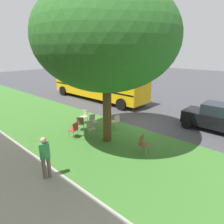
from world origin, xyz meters
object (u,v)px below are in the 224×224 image
(pedestrian_1, at_px, (45,156))
(chair_0, at_px, (143,143))
(chair_4, at_px, (116,121))
(parked_car, at_px, (218,117))
(chair_6, at_px, (80,123))
(chair_3, at_px, (74,129))
(school_bus, at_px, (97,81))
(chair_5, at_px, (93,120))
(chair_2, at_px, (91,127))
(street_tree, at_px, (107,38))
(chair_1, at_px, (84,115))

(pedestrian_1, bearing_deg, chair_0, -112.20)
(chair_4, bearing_deg, pedestrian_1, 102.97)
(parked_car, height_order, pedestrian_1, pedestrian_1)
(chair_6, xyz_separation_m, parked_car, (-6.01, -5.44, 0.32))
(chair_3, bearing_deg, school_bus, -52.52)
(school_bus, xyz_separation_m, pedestrian_1, (-7.44, 9.87, -0.83))
(parked_car, xyz_separation_m, school_bus, (10.87, -0.69, 0.92))
(chair_6, bearing_deg, chair_5, -109.24)
(chair_4, xyz_separation_m, chair_5, (1.07, 0.87, 0.00))
(chair_2, distance_m, school_bus, 8.64)
(chair_2, distance_m, chair_3, 0.92)
(chair_2, height_order, chair_6, same)
(chair_0, distance_m, school_bus, 10.87)
(street_tree, distance_m, chair_4, 4.92)
(chair_3, height_order, pedestrian_1, pedestrian_1)
(street_tree, xyz_separation_m, school_bus, (6.92, -5.99, -3.38))
(chair_4, bearing_deg, street_tree, 115.29)
(chair_6, distance_m, school_bus, 7.93)
(chair_4, bearing_deg, chair_5, 39.22)
(chair_4, distance_m, school_bus, 7.75)
(chair_4, bearing_deg, chair_2, 79.23)
(chair_5, xyz_separation_m, parked_car, (-5.74, -4.65, 0.32))
(chair_2, xyz_separation_m, chair_5, (0.74, -0.87, 0.00))
(chair_0, distance_m, pedestrian_1, 4.37)
(pedestrian_1, bearing_deg, school_bus, -52.96)
(chair_5, xyz_separation_m, school_bus, (5.13, -5.35, 1.24))
(chair_1, xyz_separation_m, chair_6, (-0.84, 1.02, 0.00))
(chair_4, height_order, parked_car, parked_car)
(chair_0, height_order, chair_5, same)
(chair_2, distance_m, parked_car, 7.46)
(chair_2, height_order, parked_car, parked_car)
(chair_2, bearing_deg, parked_car, -132.13)
(chair_1, distance_m, chair_3, 2.29)
(street_tree, relative_size, parked_car, 2.06)
(chair_5, bearing_deg, chair_0, 172.91)
(school_bus, bearing_deg, chair_2, 133.36)
(chair_0, distance_m, chair_3, 3.91)
(chair_2, bearing_deg, chair_6, -4.64)
(school_bus, bearing_deg, street_tree, 139.11)
(chair_3, distance_m, parked_car, 8.37)
(parked_car, bearing_deg, chair_3, 48.69)
(chair_4, relative_size, chair_5, 1.00)
(chair_3, bearing_deg, chair_0, -163.10)
(chair_0, relative_size, school_bus, 0.08)
(chair_2, distance_m, pedestrian_1, 3.99)
(street_tree, relative_size, chair_2, 8.65)
(chair_4, bearing_deg, chair_3, 71.11)
(chair_4, height_order, chair_6, same)
(chair_0, bearing_deg, chair_3, 16.90)
(chair_5, bearing_deg, chair_2, 130.28)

